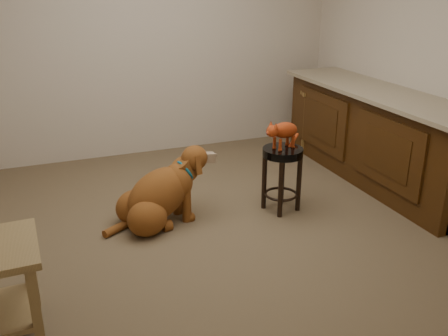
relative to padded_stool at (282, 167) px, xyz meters
name	(u,v)px	position (x,y,z in m)	size (l,w,h in m)	color
floor	(207,222)	(-0.71, 0.00, -0.41)	(4.50, 4.00, 0.01)	brown
room_shell	(205,21)	(-0.71, 0.00, 1.26)	(4.54, 4.04, 2.62)	#C4B39E
cabinet_run	(377,138)	(1.24, 0.30, 0.02)	(0.70, 2.56, 0.94)	#42250B
padded_stool	(282,167)	(0.00, 0.00, 0.00)	(0.37, 0.37, 0.58)	black
wood_stool	(315,119)	(1.14, 1.35, -0.03)	(0.49, 0.49, 0.74)	brown
golden_retriever	(159,196)	(-1.09, 0.13, -0.16)	(1.07, 0.58, 0.68)	brown
tabby_kitten	(283,131)	(-0.01, 0.00, 0.32)	(0.42, 0.25, 0.29)	#992F0F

